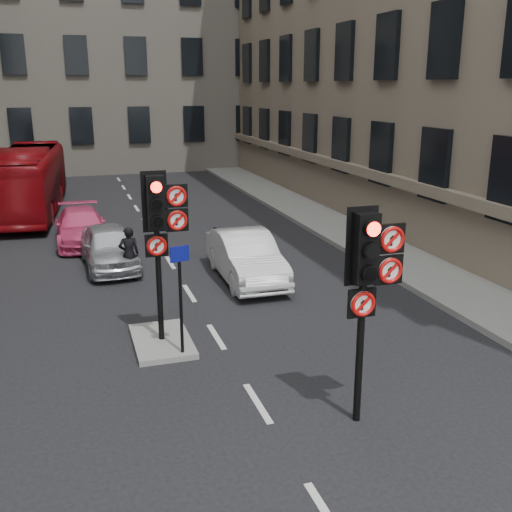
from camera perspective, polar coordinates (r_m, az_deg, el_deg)
ground at (r=9.16m, az=4.18°, el=-19.75°), size 120.00×120.00×0.00m
pavement_right at (r=22.02m, az=10.17°, el=1.89°), size 3.00×50.00×0.16m
centre_island at (r=13.10m, az=-8.96°, el=-8.00°), size 1.20×2.00×0.12m
building_far at (r=45.21m, az=-14.86°, el=21.38°), size 30.00×14.00×20.00m
signal_near at (r=9.39m, az=10.72°, el=-1.39°), size 0.91×0.40×3.58m
signal_far at (r=12.28m, az=-9.08°, el=3.37°), size 0.91×0.40×3.58m
car_silver at (r=18.61m, az=-13.82°, el=0.88°), size 1.73×3.87×1.29m
car_white at (r=16.86m, az=-0.97°, el=-0.07°), size 1.52×4.18×1.37m
car_pink at (r=21.75m, az=-16.34°, el=2.70°), size 1.70×4.09×1.18m
bus_red at (r=27.62m, az=-20.93°, el=6.72°), size 3.12×10.23×2.81m
motorcycle at (r=18.53m, az=-3.46°, el=0.92°), size 0.80×1.85×1.08m
motorcyclist at (r=17.14m, az=-12.00°, el=0.18°), size 0.58×0.39×1.56m
info_sign at (r=11.85m, az=-7.22°, el=-2.74°), size 0.38×0.15×2.24m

